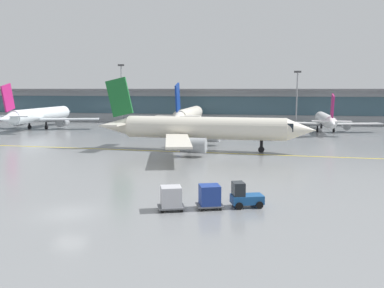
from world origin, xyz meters
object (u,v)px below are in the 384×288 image
gate_airplane_2 (189,115)px  apron_light_mast_2 (297,96)px  cargo_dolly_lead (210,196)px  gate_airplane_1 (41,115)px  baggage_tug (244,196)px  apron_light_mast_1 (122,91)px  cargo_dolly_trailing (171,197)px  taxiing_regional_jet (202,129)px  gate_airplane_3 (325,120)px

gate_airplane_2 → apron_light_mast_2: size_ratio=2.31×
gate_airplane_2 → cargo_dolly_lead: bearing=-168.4°
gate_airplane_1 → baggage_tug: size_ratio=11.21×
cargo_dolly_lead → apron_light_mast_1: size_ratio=0.15×
gate_airplane_1 → apron_light_mast_2: (62.20, 18.05, 4.55)m
baggage_tug → apron_light_mast_2: 78.05m
apron_light_mast_1 → cargo_dolly_lead: bearing=-65.8°
cargo_dolly_trailing → apron_light_mast_2: (15.56, 79.06, 6.75)m
taxiing_regional_jet → cargo_dolly_lead: taxiing_regional_jet is taller
apron_light_mast_1 → baggage_tug: bearing=-63.8°
gate_airplane_3 → cargo_dolly_lead: bearing=165.5°
cargo_dolly_lead → apron_light_mast_2: apron_light_mast_2 is taller
gate_airplane_2 → cargo_dolly_trailing: size_ratio=13.15×
apron_light_mast_2 → gate_airplane_2: bearing=-154.5°
gate_airplane_3 → apron_light_mast_2: (-5.43, 13.55, 5.19)m
baggage_tug → gate_airplane_1: bearing=112.9°
gate_airplane_3 → apron_light_mast_1: bearing=76.5°
gate_airplane_1 → gate_airplane_3: (67.62, 4.50, -0.64)m
gate_airplane_2 → apron_light_mast_2: apron_light_mast_2 is taller
gate_airplane_1 → cargo_dolly_lead: size_ratio=13.04×
gate_airplane_2 → baggage_tug: gate_airplane_2 is taller
cargo_dolly_trailing → apron_light_mast_1: (-32.32, 79.47, 7.84)m
cargo_dolly_trailing → gate_airplane_1: bearing=108.7°
cargo_dolly_lead → apron_light_mast_2: size_ratio=0.18×
gate_airplane_2 → apron_light_mast_1: (-21.50, 12.97, 5.62)m
gate_airplane_2 → taxiing_regional_jet: size_ratio=0.94×
gate_airplane_3 → taxiing_regional_jet: bearing=146.4°
cargo_dolly_lead → cargo_dolly_trailing: same height
cargo_dolly_lead → apron_light_mast_1: (-35.30, 78.46, 7.84)m
baggage_tug → cargo_dolly_lead: (-2.77, -0.93, 0.16)m
baggage_tug → cargo_dolly_lead: bearing=180.0°
gate_airplane_1 → baggage_tug: gate_airplane_1 is taller
baggage_tug → cargo_dolly_trailing: (-5.75, -1.94, 0.16)m
gate_airplane_3 → taxiing_regional_jet: 40.85m
gate_airplane_1 → cargo_dolly_lead: (49.61, -60.01, -2.19)m
apron_light_mast_1 → apron_light_mast_2: apron_light_mast_1 is taller
gate_airplane_1 → taxiing_regional_jet: size_ratio=0.93×
gate_airplane_2 → apron_light_mast_2: 29.57m
gate_airplane_1 → taxiing_regional_jet: taxiing_regional_jet is taller
gate_airplane_2 → gate_airplane_3: bearing=-92.0°
cargo_dolly_trailing → apron_light_mast_2: size_ratio=0.18×
gate_airplane_3 → baggage_tug: 65.40m
gate_airplane_1 → cargo_dolly_trailing: (46.63, -61.01, -2.19)m
gate_airplane_3 → cargo_dolly_trailing: size_ratio=10.49×
cargo_dolly_trailing → apron_light_mast_2: 80.86m
taxiing_regional_jet → apron_light_mast_1: (-30.03, 47.52, 5.43)m
apron_light_mast_1 → apron_light_mast_2: (47.88, -0.40, -1.09)m
cargo_dolly_trailing → taxiing_regional_jet: bearing=75.4°
baggage_tug → apron_light_mast_2: (9.82, 77.12, 6.91)m
gate_airplane_3 → baggage_tug: gate_airplane_3 is taller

